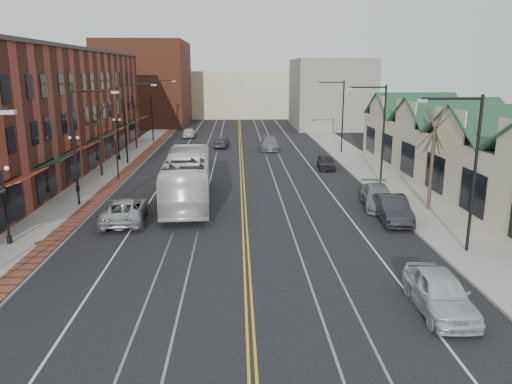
{
  "coord_description": "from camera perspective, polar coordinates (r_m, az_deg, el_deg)",
  "views": [
    {
      "loc": [
        -0.42,
        -18.09,
        9.31
      ],
      "look_at": [
        0.71,
        11.63,
        2.0
      ],
      "focal_mm": 35.0,
      "sensor_mm": 36.0,
      "label": 1
    }
  ],
  "objects": [
    {
      "name": "manhole_far",
      "position": [
        29.68,
        -23.47,
        -5.34
      ],
      "size": [
        0.6,
        0.6,
        0.02
      ],
      "primitive_type": "cylinder",
      "color": "#592D19",
      "rests_on": "sidewalk_left"
    },
    {
      "name": "lamppost_l_2",
      "position": [
        40.68,
        -19.89,
        2.92
      ],
      "size": [
        0.84,
        0.28,
        4.27
      ],
      "color": "black",
      "rests_on": "sidewalk_left"
    },
    {
      "name": "parked_car_d",
      "position": [
        48.52,
        8.0,
        3.42
      ],
      "size": [
        1.88,
        4.05,
        1.34
      ],
      "primitive_type": "imported",
      "rotation": [
        0.0,
        0.0,
        -0.08
      ],
      "color": "#222328",
      "rests_on": "ground"
    },
    {
      "name": "streetlight_l_2",
      "position": [
        51.38,
        -14.28,
        8.61
      ],
      "size": [
        3.33,
        0.25,
        8.0
      ],
      "color": "black",
      "rests_on": "sidewalk_left"
    },
    {
      "name": "streetlight_r_2",
      "position": [
        57.41,
        9.47,
        9.35
      ],
      "size": [
        3.33,
        0.25,
        8.0
      ],
      "color": "black",
      "rests_on": "sidewalk_right"
    },
    {
      "name": "parked_car_a",
      "position": [
        21.25,
        20.27,
        -10.69
      ],
      "size": [
        2.04,
        4.79,
        1.61
      ],
      "primitive_type": "imported",
      "rotation": [
        0.0,
        0.0,
        -0.03
      ],
      "color": "silver",
      "rests_on": "ground"
    },
    {
      "name": "lamppost_l_1",
      "position": [
        29.74,
        -26.72,
        -1.53
      ],
      "size": [
        0.84,
        0.28,
        4.27
      ],
      "color": "black",
      "rests_on": "sidewalk_left"
    },
    {
      "name": "distant_car_far",
      "position": [
        71.16,
        -7.65,
        6.77
      ],
      "size": [
        1.86,
        4.39,
        1.48
      ],
      "primitive_type": "imported",
      "rotation": [
        0.0,
        0.0,
        3.17
      ],
      "color": "#B5B8BC",
      "rests_on": "ground"
    },
    {
      "name": "tree_left_near",
      "position": [
        46.08,
        -17.46,
        5.95
      ],
      "size": [
        1.78,
        1.37,
        6.48
      ],
      "color": "#382B21",
      "rests_on": "sidewalk_left"
    },
    {
      "name": "streetlight_l_3",
      "position": [
        67.08,
        -11.47,
        9.88
      ],
      "size": [
        3.33,
        0.25,
        8.0
      ],
      "color": "black",
      "rests_on": "sidewalk_left"
    },
    {
      "name": "backdrop_right",
      "position": [
        84.6,
        8.48,
        11.08
      ],
      "size": [
        12.0,
        16.0,
        11.0
      ],
      "primitive_type": "cube",
      "color": "slate",
      "rests_on": "ground"
    },
    {
      "name": "sidewalk_left",
      "position": [
        40.87,
        -18.58,
        0.02
      ],
      "size": [
        4.0,
        120.0,
        0.15
      ],
      "primitive_type": "cube",
      "color": "gray",
      "rests_on": "ground"
    },
    {
      "name": "streetlight_r_0",
      "position": [
        27.02,
        23.0,
        3.58
      ],
      "size": [
        3.33,
        0.25,
        8.0
      ],
      "color": "black",
      "rests_on": "sidewalk_right"
    },
    {
      "name": "parked_car_c",
      "position": [
        35.58,
        13.74,
        -0.52
      ],
      "size": [
        2.74,
        5.39,
        1.5
      ],
      "primitive_type": "imported",
      "rotation": [
        0.0,
        0.0,
        -0.13
      ],
      "color": "slate",
      "rests_on": "ground"
    },
    {
      "name": "tree_right_mid",
      "position": [
        35.04,
        19.53,
        3.88
      ],
      "size": [
        1.9,
        1.46,
        6.93
      ],
      "color": "#382B21",
      "rests_on": "sidewalk_right"
    },
    {
      "name": "distant_car_left",
      "position": [
        61.36,
        -3.92,
        5.65
      ],
      "size": [
        1.85,
        4.02,
        1.28
      ],
      "primitive_type": "imported",
      "rotation": [
        0.0,
        0.0,
        3.01
      ],
      "color": "black",
      "rests_on": "ground"
    },
    {
      "name": "building_right",
      "position": [
        42.89,
        23.32,
        3.27
      ],
      "size": [
        8.0,
        36.0,
        4.6
      ],
      "primitive_type": "cube",
      "color": "#BCB291",
      "rests_on": "ground"
    },
    {
      "name": "tree_left_far",
      "position": [
        61.59,
        -13.62,
        7.8
      ],
      "size": [
        1.66,
        1.28,
        6.02
      ],
      "color": "#382B21",
      "rests_on": "sidewalk_left"
    },
    {
      "name": "parked_suv",
      "position": [
        32.28,
        -14.78,
        -2.0
      ],
      "size": [
        3.02,
        5.75,
        1.54
      ],
      "primitive_type": "imported",
      "rotation": [
        0.0,
        0.0,
        3.23
      ],
      "color": "#A7AAAE",
      "rests_on": "ground"
    },
    {
      "name": "ground",
      "position": [
        20.35,
        -0.78,
        -13.42
      ],
      "size": [
        160.0,
        160.0,
        0.0
      ],
      "primitive_type": "plane",
      "color": "black",
      "rests_on": "ground"
    },
    {
      "name": "sidewalk_right",
      "position": [
        41.12,
        15.46,
        0.32
      ],
      "size": [
        4.0,
        120.0,
        0.15
      ],
      "primitive_type": "cube",
      "color": "gray",
      "rests_on": "ground"
    },
    {
      "name": "parked_car_b",
      "position": [
        32.46,
        15.33,
        -1.89
      ],
      "size": [
        2.05,
        4.99,
        1.61
      ],
      "primitive_type": "imported",
      "rotation": [
        0.0,
        0.0,
        -0.07
      ],
      "color": "black",
      "rests_on": "ground"
    },
    {
      "name": "backdrop_mid",
      "position": [
        103.2,
        -1.99,
        11.13
      ],
      "size": [
        22.0,
        14.0,
        9.0
      ],
      "primitive_type": "cube",
      "color": "#BCB291",
      "rests_on": "ground"
    },
    {
      "name": "streetlight_l_1",
      "position": [
        35.96,
        -19.47,
        6.18
      ],
      "size": [
        3.33,
        0.25,
        8.0
      ],
      "color": "black",
      "rests_on": "sidewalk_left"
    },
    {
      "name": "transit_bus",
      "position": [
        35.99,
        -7.82,
        1.65
      ],
      "size": [
        3.69,
        13.11,
        3.61
      ],
      "primitive_type": "imported",
      "rotation": [
        0.0,
        0.0,
        3.19
      ],
      "color": "silver",
      "rests_on": "ground"
    },
    {
      "name": "building_left",
      "position": [
        48.92,
        -24.76,
        8.09
      ],
      "size": [
        10.0,
        50.0,
        11.0
      ],
      "primitive_type": "cube",
      "color": "brown",
      "rests_on": "ground"
    },
    {
      "name": "streetlight_r_1",
      "position": [
        41.92,
        13.82,
        7.55
      ],
      "size": [
        3.33,
        0.25,
        8.0
      ],
      "color": "black",
      "rests_on": "sidewalk_right"
    },
    {
      "name": "traffic_signal",
      "position": [
        43.86,
        -15.62,
        4.16
      ],
      "size": [
        0.18,
        0.15,
        3.8
      ],
      "color": "black",
      "rests_on": "sidewalk_left"
    },
    {
      "name": "lamppost_l_3",
      "position": [
        54.01,
        -15.5,
        5.75
      ],
      "size": [
        0.84,
        0.28,
        4.27
      ],
      "color": "black",
      "rests_on": "sidewalk_left"
    },
    {
      "name": "distant_car_right",
      "position": [
        59.58,
        1.58,
        5.53
      ],
      "size": [
        2.19,
        5.14,
        1.48
      ],
      "primitive_type": "imported",
      "rotation": [
        0.0,
        0.0,
        -0.02
      ],
      "color": "slate",
      "rests_on": "ground"
    },
    {
      "name": "backdrop_left",
      "position": [
        89.49,
        -12.49,
        12.01
      ],
      "size": [
        14.0,
        18.0,
        14.0
      ],
      "primitive_type": "cube",
      "color": "brown",
      "rests_on": "ground"
    }
  ]
}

